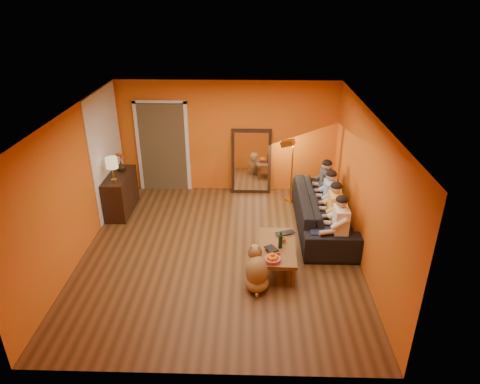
{
  "coord_description": "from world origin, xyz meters",
  "views": [
    {
      "loc": [
        0.55,
        -6.61,
        4.46
      ],
      "look_at": [
        0.35,
        0.5,
        1.0
      ],
      "focal_mm": 32.0,
      "sensor_mm": 36.0,
      "label": 1
    }
  ],
  "objects_px": {
    "mirror_frame": "(251,161)",
    "person_far_left": "(340,227)",
    "person_mid_right": "(330,199)",
    "person_mid_left": "(335,212)",
    "tumbler": "(284,240)",
    "laptop": "(286,235)",
    "person_far_right": "(326,187)",
    "sideboard": "(121,193)",
    "table_lamp": "(113,169)",
    "dog": "(257,268)",
    "wine_bottle": "(281,240)",
    "vase": "(121,166)",
    "floor_lamp": "(292,171)",
    "coffee_table": "(277,256)",
    "sofa": "(323,211)"
  },
  "relations": [
    {
      "from": "vase",
      "to": "table_lamp",
      "type": "bearing_deg",
      "value": -90.0
    },
    {
      "from": "table_lamp",
      "to": "floor_lamp",
      "type": "distance_m",
      "value": 3.82
    },
    {
      "from": "person_far_left",
      "to": "vase",
      "type": "relative_size",
      "value": 6.08
    },
    {
      "from": "person_mid_right",
      "to": "dog",
      "type": "bearing_deg",
      "value": -126.07
    },
    {
      "from": "vase",
      "to": "wine_bottle",
      "type": "bearing_deg",
      "value": -34.34
    },
    {
      "from": "table_lamp",
      "to": "tumbler",
      "type": "relative_size",
      "value": 5.08
    },
    {
      "from": "coffee_table",
      "to": "floor_lamp",
      "type": "bearing_deg",
      "value": 81.63
    },
    {
      "from": "dog",
      "to": "vase",
      "type": "height_order",
      "value": "vase"
    },
    {
      "from": "mirror_frame",
      "to": "person_mid_left",
      "type": "height_order",
      "value": "mirror_frame"
    },
    {
      "from": "coffee_table",
      "to": "person_far_left",
      "type": "relative_size",
      "value": 1.0
    },
    {
      "from": "table_lamp",
      "to": "person_mid_right",
      "type": "bearing_deg",
      "value": -2.71
    },
    {
      "from": "person_far_left",
      "to": "dog",
      "type": "bearing_deg",
      "value": -148.09
    },
    {
      "from": "floor_lamp",
      "to": "vase",
      "type": "xyz_separation_m",
      "value": [
        -3.69,
        -0.36,
        0.23
      ]
    },
    {
      "from": "wine_bottle",
      "to": "table_lamp",
      "type": "bearing_deg",
      "value": 152.68
    },
    {
      "from": "sofa",
      "to": "person_mid_right",
      "type": "xyz_separation_m",
      "value": [
        0.13,
        0.1,
        0.23
      ]
    },
    {
      "from": "wine_bottle",
      "to": "tumbler",
      "type": "height_order",
      "value": "wine_bottle"
    },
    {
      "from": "sofa",
      "to": "dog",
      "type": "relative_size",
      "value": 3.58
    },
    {
      "from": "person_far_right",
      "to": "tumbler",
      "type": "height_order",
      "value": "person_far_right"
    },
    {
      "from": "sofa",
      "to": "laptop",
      "type": "bearing_deg",
      "value": 141.05
    },
    {
      "from": "coffee_table",
      "to": "laptop",
      "type": "bearing_deg",
      "value": 64.2
    },
    {
      "from": "sideboard",
      "to": "person_far_left",
      "type": "bearing_deg",
      "value": -20.19
    },
    {
      "from": "mirror_frame",
      "to": "person_far_right",
      "type": "relative_size",
      "value": 1.25
    },
    {
      "from": "tumbler",
      "to": "laptop",
      "type": "bearing_deg",
      "value": 75.38
    },
    {
      "from": "person_mid_left",
      "to": "wine_bottle",
      "type": "bearing_deg",
      "value": -138.36
    },
    {
      "from": "mirror_frame",
      "to": "sofa",
      "type": "distance_m",
      "value": 2.26
    },
    {
      "from": "person_mid_right",
      "to": "person_far_left",
      "type": "bearing_deg",
      "value": -90.0
    },
    {
      "from": "tumbler",
      "to": "mirror_frame",
      "type": "bearing_deg",
      "value": 101.3
    },
    {
      "from": "mirror_frame",
      "to": "floor_lamp",
      "type": "distance_m",
      "value": 1.02
    },
    {
      "from": "sideboard",
      "to": "tumbler",
      "type": "xyz_separation_m",
      "value": [
        3.37,
        -1.84,
        0.04
      ]
    },
    {
      "from": "tumbler",
      "to": "person_mid_right",
      "type": "bearing_deg",
      "value": 53.11
    },
    {
      "from": "table_lamp",
      "to": "vase",
      "type": "xyz_separation_m",
      "value": [
        0.0,
        0.55,
        -0.15
      ]
    },
    {
      "from": "sideboard",
      "to": "person_mid_left",
      "type": "height_order",
      "value": "person_mid_left"
    },
    {
      "from": "mirror_frame",
      "to": "person_far_left",
      "type": "distance_m",
      "value": 3.12
    },
    {
      "from": "mirror_frame",
      "to": "tumbler",
      "type": "xyz_separation_m",
      "value": [
        0.58,
        -2.92,
        -0.29
      ]
    },
    {
      "from": "table_lamp",
      "to": "sideboard",
      "type": "bearing_deg",
      "value": 90.0
    },
    {
      "from": "sideboard",
      "to": "table_lamp",
      "type": "bearing_deg",
      "value": -90.0
    },
    {
      "from": "floor_lamp",
      "to": "person_mid_left",
      "type": "relative_size",
      "value": 1.18
    },
    {
      "from": "dog",
      "to": "laptop",
      "type": "relative_size",
      "value": 2.06
    },
    {
      "from": "mirror_frame",
      "to": "person_mid_right",
      "type": "distance_m",
      "value": 2.24
    },
    {
      "from": "dog",
      "to": "wine_bottle",
      "type": "height_order",
      "value": "wine_bottle"
    },
    {
      "from": "table_lamp",
      "to": "sofa",
      "type": "distance_m",
      "value": 4.31
    },
    {
      "from": "table_lamp",
      "to": "person_mid_left",
      "type": "distance_m",
      "value": 4.46
    },
    {
      "from": "dog",
      "to": "sofa",
      "type": "bearing_deg",
      "value": 68.78
    },
    {
      "from": "floor_lamp",
      "to": "wine_bottle",
      "type": "relative_size",
      "value": 4.65
    },
    {
      "from": "floor_lamp",
      "to": "sideboard",
      "type": "bearing_deg",
      "value": -146.48
    },
    {
      "from": "mirror_frame",
      "to": "person_mid_left",
      "type": "relative_size",
      "value": 1.25
    },
    {
      "from": "floor_lamp",
      "to": "dog",
      "type": "relative_size",
      "value": 1.98
    },
    {
      "from": "sideboard",
      "to": "person_mid_left",
      "type": "distance_m",
      "value": 4.5
    },
    {
      "from": "dog",
      "to": "person_far_left",
      "type": "distance_m",
      "value": 1.75
    },
    {
      "from": "mirror_frame",
      "to": "sideboard",
      "type": "distance_m",
      "value": 3.01
    }
  ]
}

